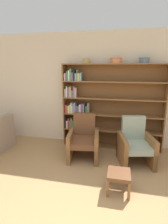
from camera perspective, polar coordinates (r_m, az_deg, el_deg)
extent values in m
cube|color=beige|center=(4.34, 7.73, 6.88)|extent=(12.00, 0.06, 2.75)
cube|color=brown|center=(4.42, -6.20, 2.24)|extent=(0.02, 0.30, 2.02)
cube|color=brown|center=(4.32, 24.85, 0.69)|extent=(0.02, 0.30, 2.02)
cube|color=brown|center=(4.11, 9.71, 15.21)|extent=(2.32, 0.30, 0.03)
cube|color=brown|center=(4.53, 8.64, -10.85)|extent=(2.32, 0.30, 0.03)
cube|color=brown|center=(4.35, 9.25, 1.94)|extent=(2.32, 0.01, 2.02)
cube|color=black|center=(4.62, -5.55, -8.59)|extent=(0.03, 0.15, 0.22)
cube|color=#994C99|center=(4.60, -5.25, -8.83)|extent=(0.02, 0.12, 0.19)
cube|color=orange|center=(4.61, -4.74, -8.49)|extent=(0.04, 0.18, 0.24)
cube|color=white|center=(4.59, -4.29, -8.50)|extent=(0.03, 0.16, 0.25)
cube|color=#7F6B4C|center=(4.58, -3.94, -8.73)|extent=(0.02, 0.16, 0.22)
cube|color=orange|center=(4.59, -3.53, -8.49)|extent=(0.02, 0.20, 0.25)
cube|color=#994C99|center=(4.57, -3.15, -8.73)|extent=(0.04, 0.17, 0.23)
cube|color=#669EB2|center=(4.55, -2.84, -8.61)|extent=(0.02, 0.14, 0.26)
cube|color=#669EB2|center=(4.55, -2.41, -9.02)|extent=(0.04, 0.14, 0.20)
cube|color=#7F6B4C|center=(4.55, -1.91, -8.73)|extent=(0.02, 0.18, 0.24)
cube|color=gold|center=(4.54, -1.66, -9.22)|extent=(0.02, 0.13, 0.18)
cube|color=#4C756B|center=(4.53, -1.16, -9.04)|extent=(0.04, 0.15, 0.21)
cube|color=brown|center=(4.37, 8.84, -5.87)|extent=(2.32, 0.30, 0.03)
cube|color=black|center=(4.46, -5.83, -3.43)|extent=(0.02, 0.12, 0.26)
cube|color=white|center=(4.47, -5.39, -3.93)|extent=(0.04, 0.14, 0.18)
cube|color=red|center=(4.45, -4.88, -3.57)|extent=(0.03, 0.14, 0.24)
cube|color=#4C756B|center=(4.46, -4.40, -3.81)|extent=(0.02, 0.18, 0.20)
cube|color=#7F6B4C|center=(4.44, -3.95, -3.47)|extent=(0.04, 0.17, 0.26)
cube|color=#388C47|center=(4.43, -3.45, -3.85)|extent=(0.04, 0.16, 0.21)
cube|color=white|center=(4.42, -2.92, -4.06)|extent=(0.04, 0.15, 0.18)
cube|color=#B2A899|center=(4.43, -2.41, -4.08)|extent=(0.02, 0.20, 0.17)
cube|color=brown|center=(4.25, 9.05, -0.89)|extent=(2.32, 0.30, 0.02)
cube|color=red|center=(4.36, -5.84, 1.13)|extent=(0.03, 0.12, 0.20)
cube|color=#7F6B4C|center=(4.35, -5.32, 1.04)|extent=(0.03, 0.14, 0.19)
cube|color=white|center=(4.34, -4.92, 0.93)|extent=(0.03, 0.13, 0.18)
cube|color=gold|center=(4.34, -4.46, 1.11)|extent=(0.04, 0.15, 0.21)
cube|color=white|center=(4.31, -4.02, 1.40)|extent=(0.03, 0.13, 0.26)
cube|color=#B2A899|center=(4.34, -3.59, 0.92)|extent=(0.02, 0.18, 0.17)
cube|color=#B2A899|center=(4.32, -3.38, 1.33)|extent=(0.02, 0.17, 0.24)
cube|color=#669EB2|center=(4.31, -3.00, 1.40)|extent=(0.04, 0.16, 0.26)
cube|color=#994C99|center=(4.29, -2.44, 0.87)|extent=(0.04, 0.13, 0.19)
cube|color=#4C756B|center=(4.29, -1.81, 0.81)|extent=(0.04, 0.16, 0.18)
cube|color=white|center=(4.26, -1.20, 1.03)|extent=(0.04, 0.13, 0.22)
cube|color=#994C99|center=(4.27, -0.50, 1.16)|extent=(0.04, 0.17, 0.24)
cube|color=white|center=(4.24, -0.07, 0.98)|extent=(0.02, 0.13, 0.22)
cube|color=black|center=(4.27, 0.41, 1.06)|extent=(0.03, 0.20, 0.22)
cube|color=#388C47|center=(4.23, 0.87, 0.72)|extent=(0.04, 0.12, 0.19)
cube|color=#B2A899|center=(4.24, 1.49, 1.25)|extent=(0.02, 0.17, 0.27)
cube|color=brown|center=(4.17, 9.26, 4.34)|extent=(2.32, 0.30, 0.02)
cube|color=#B2A899|center=(4.32, -5.82, 6.28)|extent=(0.03, 0.20, 0.20)
cube|color=white|center=(4.28, -5.46, 6.64)|extent=(0.02, 0.15, 0.26)
cube|color=#4C756B|center=(4.27, -5.15, 6.43)|extent=(0.02, 0.13, 0.23)
cube|color=#994C99|center=(4.25, -4.73, 6.51)|extent=(0.04, 0.13, 0.24)
cube|color=gold|center=(4.27, -4.22, 6.64)|extent=(0.02, 0.18, 0.26)
cube|color=#4C756B|center=(4.25, -3.76, 6.04)|extent=(0.04, 0.15, 0.17)
cube|color=#994C99|center=(4.24, -3.07, 6.61)|extent=(0.04, 0.17, 0.26)
cube|color=white|center=(4.22, -2.70, 6.39)|extent=(0.02, 0.14, 0.23)
cube|color=brown|center=(4.12, 9.48, 9.73)|extent=(2.32, 0.30, 0.02)
cube|color=white|center=(4.25, -6.22, 11.29)|extent=(0.02, 0.12, 0.17)
cube|color=#994C99|center=(4.24, -5.85, 11.33)|extent=(0.03, 0.12, 0.17)
cube|color=#388C47|center=(4.26, -5.21, 11.64)|extent=(0.03, 0.19, 0.22)
cube|color=white|center=(4.23, -4.78, 11.78)|extent=(0.03, 0.15, 0.24)
cube|color=#388C47|center=(4.21, -4.25, 12.02)|extent=(0.04, 0.13, 0.28)
cube|color=#994C99|center=(4.22, -3.61, 11.48)|extent=(0.03, 0.17, 0.19)
cube|color=black|center=(4.20, -3.16, 11.83)|extent=(0.03, 0.15, 0.24)
cube|color=#669EB2|center=(4.17, -2.59, 11.32)|extent=(0.04, 0.12, 0.17)
cube|color=#4C756B|center=(4.19, -2.05, 11.87)|extent=(0.02, 0.17, 0.25)
cube|color=gold|center=(4.16, -1.67, 11.34)|extent=(0.04, 0.12, 0.18)
cube|color=#669EB2|center=(4.16, -0.98, 11.42)|extent=(0.04, 0.15, 0.19)
cylinder|color=tan|center=(4.19, 0.81, 16.23)|extent=(0.15, 0.15, 0.10)
torus|color=tan|center=(4.19, 0.81, 16.82)|extent=(0.17, 0.17, 0.02)
cylinder|color=#C67547|center=(4.11, 10.43, 16.18)|extent=(0.25, 0.25, 0.12)
torus|color=#C67547|center=(4.11, 10.47, 16.92)|extent=(0.27, 0.27, 0.02)
cylinder|color=slate|center=(4.13, 19.09, 15.61)|extent=(0.21, 0.21, 0.11)
torus|color=slate|center=(4.13, 19.15, 16.31)|extent=(0.23, 0.23, 0.02)
cube|color=gray|center=(5.03, -25.67, -5.97)|extent=(0.81, 0.15, 0.61)
cube|color=brown|center=(3.60, 4.08, -14.76)|extent=(0.08, 0.08, 0.36)
cube|color=brown|center=(3.65, -5.20, -14.39)|extent=(0.08, 0.08, 0.36)
cube|color=brown|center=(4.14, 4.18, -10.66)|extent=(0.08, 0.08, 0.36)
cube|color=brown|center=(4.18, -3.78, -10.40)|extent=(0.08, 0.08, 0.36)
cube|color=brown|center=(3.79, -0.18, -9.61)|extent=(0.56, 0.70, 0.12)
cube|color=brown|center=(3.95, 0.16, -4.05)|extent=(0.49, 0.18, 0.53)
cube|color=brown|center=(3.82, 4.09, -10.96)|extent=(0.17, 0.68, 0.60)
cube|color=brown|center=(3.86, -4.40, -10.67)|extent=(0.17, 0.68, 0.60)
cube|color=brown|center=(3.67, 22.23, -15.26)|extent=(0.08, 0.08, 0.36)
cube|color=brown|center=(3.50, 13.25, -16.08)|extent=(0.08, 0.08, 0.36)
cube|color=brown|center=(4.17, 18.97, -11.27)|extent=(0.08, 0.08, 0.36)
cube|color=brown|center=(4.02, 11.15, -11.74)|extent=(0.08, 0.08, 0.36)
cube|color=gray|center=(3.74, 16.62, -10.63)|extent=(0.61, 0.73, 0.12)
cube|color=gray|center=(3.88, 15.72, -4.95)|extent=(0.49, 0.22, 0.53)
cube|color=brown|center=(3.87, 20.57, -11.57)|extent=(0.23, 0.68, 0.60)
cube|color=brown|center=(3.70, 12.29, -12.12)|extent=(0.23, 0.68, 0.60)
cube|color=brown|center=(3.18, 8.20, -20.08)|extent=(0.04, 0.04, 0.28)
cube|color=brown|center=(3.18, 14.26, -20.37)|extent=(0.04, 0.04, 0.28)
cube|color=brown|center=(2.93, 7.72, -23.54)|extent=(0.04, 0.04, 0.28)
cube|color=brown|center=(2.93, 14.48, -23.86)|extent=(0.04, 0.04, 0.28)
cube|color=brown|center=(2.95, 11.33, -19.28)|extent=(0.36, 0.36, 0.06)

